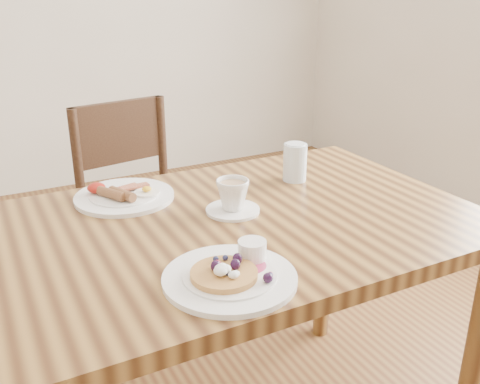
% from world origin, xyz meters
% --- Properties ---
extents(dining_table, '(1.20, 0.80, 0.75)m').
position_xyz_m(dining_table, '(0.00, 0.00, 0.65)').
color(dining_table, olive).
rests_on(dining_table, ground).
extents(chair_far, '(0.48, 0.48, 0.88)m').
position_xyz_m(chair_far, '(-0.03, 0.78, 0.49)').
color(chair_far, '#392514').
rests_on(chair_far, ground).
extents(pancake_plate, '(0.27, 0.27, 0.06)m').
position_xyz_m(pancake_plate, '(-0.15, -0.26, 0.76)').
color(pancake_plate, white).
rests_on(pancake_plate, dining_table).
extents(breakfast_plate, '(0.27, 0.27, 0.04)m').
position_xyz_m(breakfast_plate, '(-0.23, 0.26, 0.76)').
color(breakfast_plate, white).
rests_on(breakfast_plate, dining_table).
extents(teacup_saucer, '(0.14, 0.14, 0.09)m').
position_xyz_m(teacup_saucer, '(0.00, 0.04, 0.79)').
color(teacup_saucer, white).
rests_on(teacup_saucer, dining_table).
extents(water_glass, '(0.07, 0.07, 0.11)m').
position_xyz_m(water_glass, '(0.27, 0.17, 0.81)').
color(water_glass, silver).
rests_on(water_glass, dining_table).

